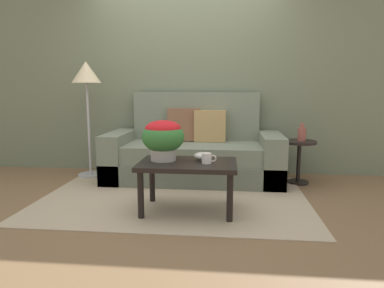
{
  "coord_description": "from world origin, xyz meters",
  "views": [
    {
      "loc": [
        0.55,
        -3.45,
        1.14
      ],
      "look_at": [
        0.17,
        0.19,
        0.55
      ],
      "focal_mm": 32.38,
      "sensor_mm": 36.0,
      "label": 1
    }
  ],
  "objects_px": {
    "couch": "(194,154)",
    "floor_lamp": "(86,82)",
    "side_table": "(299,154)",
    "potted_plant": "(163,137)",
    "coffee_table": "(188,169)",
    "table_vase": "(302,134)",
    "coffee_mug": "(207,158)",
    "snack_bowl": "(202,156)"
  },
  "relations": [
    {
      "from": "coffee_table",
      "to": "potted_plant",
      "type": "relative_size",
      "value": 2.25
    },
    {
      "from": "couch",
      "to": "floor_lamp",
      "type": "xyz_separation_m",
      "value": [
        -1.37,
        0.02,
        0.9
      ]
    },
    {
      "from": "side_table",
      "to": "snack_bowl",
      "type": "distance_m",
      "value": 1.5
    },
    {
      "from": "side_table",
      "to": "snack_bowl",
      "type": "relative_size",
      "value": 3.47
    },
    {
      "from": "floor_lamp",
      "to": "coffee_table",
      "type": "bearing_deg",
      "value": -39.79
    },
    {
      "from": "side_table",
      "to": "potted_plant",
      "type": "relative_size",
      "value": 1.32
    },
    {
      "from": "floor_lamp",
      "to": "snack_bowl",
      "type": "relative_size",
      "value": 9.84
    },
    {
      "from": "floor_lamp",
      "to": "couch",
      "type": "bearing_deg",
      "value": -0.86
    },
    {
      "from": "floor_lamp",
      "to": "coffee_mug",
      "type": "distance_m",
      "value": 2.13
    },
    {
      "from": "snack_bowl",
      "to": "table_vase",
      "type": "height_order",
      "value": "table_vase"
    },
    {
      "from": "coffee_table",
      "to": "floor_lamp",
      "type": "height_order",
      "value": "floor_lamp"
    },
    {
      "from": "coffee_table",
      "to": "table_vase",
      "type": "relative_size",
      "value": 4.22
    },
    {
      "from": "couch",
      "to": "side_table",
      "type": "relative_size",
      "value": 4.12
    },
    {
      "from": "potted_plant",
      "to": "table_vase",
      "type": "height_order",
      "value": "potted_plant"
    },
    {
      "from": "couch",
      "to": "side_table",
      "type": "xyz_separation_m",
      "value": [
        1.28,
        -0.06,
        0.04
      ]
    },
    {
      "from": "coffee_table",
      "to": "floor_lamp",
      "type": "distance_m",
      "value": 2.02
    },
    {
      "from": "coffee_table",
      "to": "potted_plant",
      "type": "distance_m",
      "value": 0.38
    },
    {
      "from": "coffee_mug",
      "to": "snack_bowl",
      "type": "xyz_separation_m",
      "value": [
        -0.06,
        0.14,
        -0.01
      ]
    },
    {
      "from": "coffee_table",
      "to": "side_table",
      "type": "bearing_deg",
      "value": 42.23
    },
    {
      "from": "couch",
      "to": "coffee_mug",
      "type": "bearing_deg",
      "value": -78.93
    },
    {
      "from": "side_table",
      "to": "table_vase",
      "type": "height_order",
      "value": "table_vase"
    },
    {
      "from": "couch",
      "to": "side_table",
      "type": "distance_m",
      "value": 1.28
    },
    {
      "from": "side_table",
      "to": "potted_plant",
      "type": "height_order",
      "value": "potted_plant"
    },
    {
      "from": "snack_bowl",
      "to": "table_vase",
      "type": "xyz_separation_m",
      "value": [
        1.12,
        0.99,
        0.1
      ]
    },
    {
      "from": "coffee_table",
      "to": "snack_bowl",
      "type": "relative_size",
      "value": 5.95
    },
    {
      "from": "coffee_table",
      "to": "snack_bowl",
      "type": "bearing_deg",
      "value": 40.06
    },
    {
      "from": "floor_lamp",
      "to": "coffee_mug",
      "type": "relative_size",
      "value": 11.07
    },
    {
      "from": "potted_plant",
      "to": "snack_bowl",
      "type": "bearing_deg",
      "value": 7.82
    },
    {
      "from": "side_table",
      "to": "table_vase",
      "type": "relative_size",
      "value": 2.46
    },
    {
      "from": "couch",
      "to": "coffee_table",
      "type": "relative_size",
      "value": 2.41
    },
    {
      "from": "couch",
      "to": "coffee_mug",
      "type": "xyz_separation_m",
      "value": [
        0.23,
        -1.2,
        0.2
      ]
    },
    {
      "from": "coffee_table",
      "to": "table_vase",
      "type": "distance_m",
      "value": 1.67
    },
    {
      "from": "potted_plant",
      "to": "floor_lamp",
      "type": "bearing_deg",
      "value": 136.34
    },
    {
      "from": "snack_bowl",
      "to": "floor_lamp",
      "type": "bearing_deg",
      "value": 144.93
    },
    {
      "from": "coffee_table",
      "to": "floor_lamp",
      "type": "xyz_separation_m",
      "value": [
        -1.42,
        1.18,
        0.81
      ]
    },
    {
      "from": "coffee_table",
      "to": "snack_bowl",
      "type": "xyz_separation_m",
      "value": [
        0.12,
        0.1,
        0.11
      ]
    },
    {
      "from": "coffee_table",
      "to": "table_vase",
      "type": "bearing_deg",
      "value": 41.51
    },
    {
      "from": "side_table",
      "to": "coffee_mug",
      "type": "height_order",
      "value": "coffee_mug"
    },
    {
      "from": "table_vase",
      "to": "floor_lamp",
      "type": "bearing_deg",
      "value": 178.09
    },
    {
      "from": "side_table",
      "to": "table_vase",
      "type": "xyz_separation_m",
      "value": [
        0.02,
        -0.01,
        0.25
      ]
    },
    {
      "from": "side_table",
      "to": "table_vase",
      "type": "distance_m",
      "value": 0.25
    },
    {
      "from": "couch",
      "to": "snack_bowl",
      "type": "distance_m",
      "value": 1.09
    }
  ]
}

